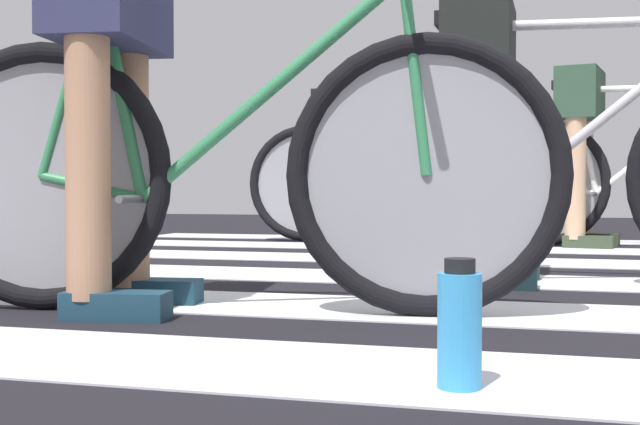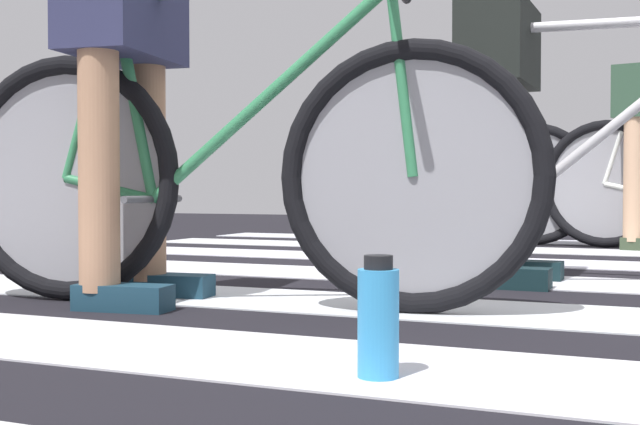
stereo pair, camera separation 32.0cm
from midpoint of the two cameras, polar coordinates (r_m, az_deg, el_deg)
The scene contains 10 objects.
ground at distance 2.74m, azimuth 12.22°, elevation -5.38°, with size 18.00×14.00×0.02m.
crosswalk_markings at distance 2.94m, azimuth 13.55°, elevation -4.67°, with size 5.45×4.99×0.00m.
bicycle_1_of_4 at distance 2.20m, azimuth -10.43°, elevation 3.24°, with size 1.73×0.52×0.93m.
cyclist_1_of_4 at distance 2.33m, azimuth -17.83°, elevation 9.18°, with size 0.36×0.44×0.98m.
bicycle_2_of_4 at distance 2.84m, azimuth 14.14°, elevation 2.85°, with size 1.74×0.52×0.93m.
cyclist_2_of_4 at distance 2.89m, azimuth 7.95°, elevation 7.57°, with size 0.32×0.42×0.96m.
bicycle_3_of_4 at distance 4.75m, azimuth 19.47°, elevation 2.30°, with size 1.72×0.55×0.93m.
cyclist_3_of_4 at distance 4.80m, azimuth 15.80°, elevation 5.37°, with size 0.38×0.45×0.99m.
bicycle_4_of_4 at distance 4.98m, azimuth 2.92°, elevation 2.36°, with size 1.74×0.52×0.93m.
water_bottle at distance 1.37m, azimuth 2.94°, elevation -7.75°, with size 0.07×0.07×0.21m.
Camera 1 is at (-0.02, -2.72, 0.34)m, focal length 45.89 mm.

